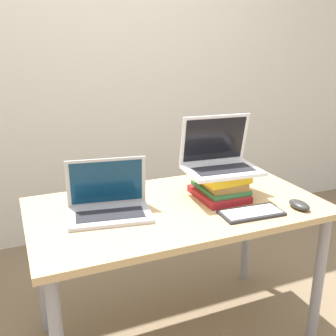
{
  "coord_description": "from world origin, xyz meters",
  "views": [
    {
      "loc": [
        -0.67,
        -1.14,
        1.42
      ],
      "look_at": [
        -0.05,
        0.36,
        0.9
      ],
      "focal_mm": 42.0,
      "sensor_mm": 36.0,
      "label": 1
    }
  ],
  "objects_px": {
    "book_stack": "(220,185)",
    "mouse": "(299,205)",
    "laptop_left": "(109,204)",
    "laptop_on_books": "(220,160)",
    "wireless_keyboard": "(251,213)"
  },
  "relations": [
    {
      "from": "laptop_on_books",
      "to": "mouse",
      "type": "bearing_deg",
      "value": -48.33
    },
    {
      "from": "laptop_left",
      "to": "laptop_on_books",
      "type": "relative_size",
      "value": 1.05
    },
    {
      "from": "book_stack",
      "to": "mouse",
      "type": "bearing_deg",
      "value": -44.83
    },
    {
      "from": "mouse",
      "to": "laptop_left",
      "type": "bearing_deg",
      "value": 161.31
    },
    {
      "from": "book_stack",
      "to": "laptop_on_books",
      "type": "relative_size",
      "value": 0.76
    },
    {
      "from": "book_stack",
      "to": "laptop_on_books",
      "type": "height_order",
      "value": "laptop_on_books"
    },
    {
      "from": "laptop_on_books",
      "to": "mouse",
      "type": "xyz_separation_m",
      "value": [
        0.25,
        -0.28,
        -0.16
      ]
    },
    {
      "from": "laptop_left",
      "to": "mouse",
      "type": "distance_m",
      "value": 0.83
    },
    {
      "from": "book_stack",
      "to": "laptop_on_books",
      "type": "distance_m",
      "value": 0.12
    },
    {
      "from": "laptop_left",
      "to": "mouse",
      "type": "relative_size",
      "value": 3.28
    },
    {
      "from": "laptop_on_books",
      "to": "wireless_keyboard",
      "type": "distance_m",
      "value": 0.31
    },
    {
      "from": "wireless_keyboard",
      "to": "mouse",
      "type": "height_order",
      "value": "mouse"
    },
    {
      "from": "laptop_left",
      "to": "laptop_on_books",
      "type": "xyz_separation_m",
      "value": [
        0.54,
        0.01,
        0.13
      ]
    },
    {
      "from": "book_stack",
      "to": "mouse",
      "type": "distance_m",
      "value": 0.36
    },
    {
      "from": "book_stack",
      "to": "laptop_on_books",
      "type": "xyz_separation_m",
      "value": [
        0.01,
        0.03,
        0.12
      ]
    }
  ]
}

